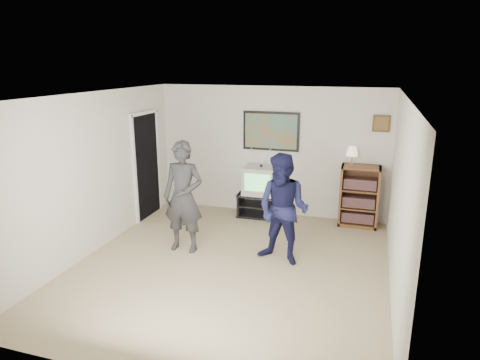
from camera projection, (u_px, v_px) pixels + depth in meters
The scene contains 13 objects.
room_shell at pixel (237, 179), 6.34m from camera, with size 4.51×5.00×2.51m.
media_stand at pixel (262, 205), 8.37m from camera, with size 0.94×0.56×0.46m.
crt_television at pixel (261, 180), 8.24m from camera, with size 0.64×0.54×0.54m, color #AEAFA9, non-canonical shape.
bookshelf at pixel (359, 196), 7.80m from camera, with size 0.69×0.39×1.13m, color brown, non-canonical shape.
table_lamp at pixel (352, 156), 7.69m from camera, with size 0.21×0.21×0.34m, color #FCE1BF, non-canonical shape.
person_tall at pixel (183, 197), 6.69m from camera, with size 0.65×0.43×1.78m, color #29292B.
person_short at pixel (283, 210), 6.29m from camera, with size 0.81×0.63×1.67m, color #15163A.
controller_left at pixel (191, 176), 6.78m from camera, with size 0.03×0.12×0.03m, color white.
controller_right at pixel (288, 191), 6.45m from camera, with size 0.03×0.11×0.03m, color white.
poster at pixel (271, 131), 8.19m from camera, with size 1.10×0.03×0.75m, color black.
air_vent at pixel (244, 114), 8.27m from camera, with size 0.28×0.02×0.14m, color white.
small_picture at pixel (381, 124), 7.56m from camera, with size 0.30×0.03×0.30m, color #462C16.
doorway at pixel (146, 166), 8.20m from camera, with size 0.03×0.85×2.00m, color black.
Camera 1 is at (1.86, -5.47, 2.93)m, focal length 32.00 mm.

